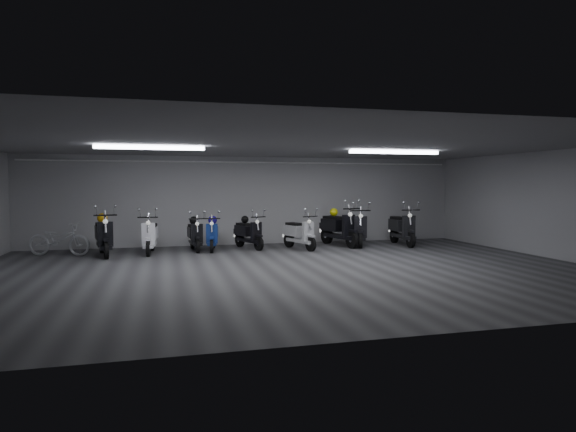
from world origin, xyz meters
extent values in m
cube|color=#39393B|center=(0.00, 0.00, -0.01)|extent=(14.00, 10.00, 0.01)
cube|color=gray|center=(0.00, 0.00, 2.80)|extent=(14.00, 10.00, 0.01)
cube|color=#9E9EA1|center=(0.00, 5.00, 1.40)|extent=(14.00, 0.01, 2.80)
cube|color=#9E9EA1|center=(0.00, -5.00, 1.40)|extent=(14.00, 0.01, 2.80)
cube|color=#9E9EA1|center=(7.00, 0.00, 1.40)|extent=(0.01, 10.00, 2.80)
cube|color=white|center=(-3.00, 1.00, 2.74)|extent=(2.40, 0.18, 0.08)
cube|color=white|center=(3.00, 1.00, 2.74)|extent=(2.40, 0.18, 0.08)
cylinder|color=white|center=(0.00, 4.92, 2.62)|extent=(13.60, 0.05, 0.05)
imported|color=silver|center=(-5.47, 3.72, 0.54)|extent=(1.79, 1.10, 1.09)
sphere|color=black|center=(-0.36, 4.07, 0.86)|extent=(0.23, 0.23, 0.23)
sphere|color=orange|center=(-4.35, 3.60, 1.00)|extent=(0.27, 0.27, 0.27)
sphere|color=#180C88|center=(-1.34, 3.93, 0.87)|extent=(0.26, 0.26, 0.26)
sphere|color=black|center=(-1.88, 4.01, 0.86)|extent=(0.25, 0.25, 0.25)
sphere|color=yellow|center=(2.47, 4.06, 1.05)|extent=(0.26, 0.26, 0.26)
camera|label=1|loc=(-2.74, -10.42, 1.90)|focal=30.39mm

